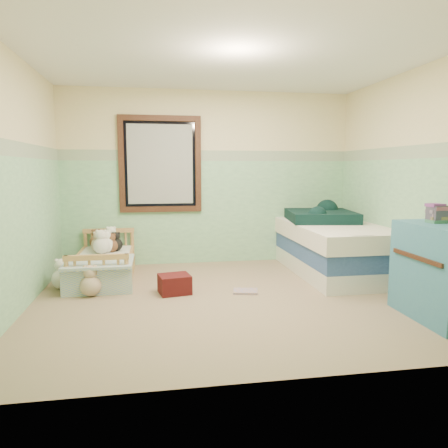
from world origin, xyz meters
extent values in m
cube|color=#8A7055|center=(0.00, 0.00, -0.01)|extent=(4.20, 3.60, 0.02)
cube|color=white|center=(0.00, 0.00, 2.51)|extent=(4.20, 3.60, 0.02)
cube|color=beige|center=(0.00, 1.80, 1.25)|extent=(4.20, 0.04, 2.50)
cube|color=beige|center=(0.00, -1.80, 1.25)|extent=(4.20, 0.04, 2.50)
cube|color=beige|center=(-2.10, 0.00, 1.25)|extent=(0.04, 3.60, 2.50)
cube|color=beige|center=(2.10, 0.00, 1.25)|extent=(0.04, 3.60, 2.50)
cube|color=#71AB80|center=(0.00, 1.79, 0.75)|extent=(4.20, 0.01, 1.50)
cube|color=#446943|center=(0.00, 1.79, 1.57)|extent=(4.20, 0.01, 0.15)
cube|color=black|center=(-0.70, 1.76, 1.45)|extent=(1.16, 0.06, 1.36)
cube|color=#BABAB3|center=(-0.70, 1.77, 1.45)|extent=(0.92, 0.01, 1.12)
cube|color=#BA7C48|center=(-1.44, 1.05, 0.09)|extent=(0.70, 1.41, 0.18)
cube|color=silver|center=(-1.44, 1.05, 0.24)|extent=(0.64, 1.35, 0.12)
cube|color=#6C91D6|center=(-1.44, 0.61, 0.32)|extent=(0.76, 0.70, 0.03)
sphere|color=brown|center=(-1.59, 1.55, 0.39)|extent=(0.18, 0.18, 0.18)
sphere|color=white|center=(-1.39, 1.55, 0.40)|extent=(0.20, 0.20, 0.20)
sphere|color=tan|center=(-1.54, 1.33, 0.39)|extent=(0.18, 0.18, 0.18)
sphere|color=black|center=(-1.31, 1.33, 0.39)|extent=(0.17, 0.17, 0.17)
sphere|color=silver|center=(-1.87, 0.67, 0.12)|extent=(0.24, 0.24, 0.24)
sphere|color=tan|center=(-1.51, 0.33, 0.12)|extent=(0.23, 0.23, 0.23)
cube|color=white|center=(1.55, 0.91, 0.11)|extent=(1.03, 2.07, 0.22)
cube|color=navy|center=(1.55, 0.91, 0.33)|extent=(1.03, 2.07, 0.22)
cube|color=silver|center=(1.55, 0.91, 0.55)|extent=(1.08, 2.11, 0.22)
cube|color=black|center=(1.50, 1.21, 0.73)|extent=(1.01, 1.05, 0.14)
cube|color=#306887|center=(1.81, -0.94, 0.44)|extent=(0.55, 0.88, 0.88)
cube|color=#4C2D2A|center=(1.81, -0.80, 0.96)|extent=(0.18, 0.15, 0.16)
cube|color=maroon|center=(-0.59, 0.28, 0.10)|extent=(0.38, 0.35, 0.21)
cube|color=orange|center=(0.20, 0.18, 0.01)|extent=(0.31, 0.26, 0.02)
sphere|color=brown|center=(-1.36, 1.27, 0.38)|extent=(0.17, 0.17, 0.17)
sphere|color=silver|center=(-1.48, 1.17, 0.41)|extent=(0.21, 0.21, 0.21)
sphere|color=white|center=(-1.43, 1.24, 0.40)|extent=(0.20, 0.20, 0.20)
camera|label=1|loc=(-0.81, -4.31, 1.39)|focal=33.61mm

